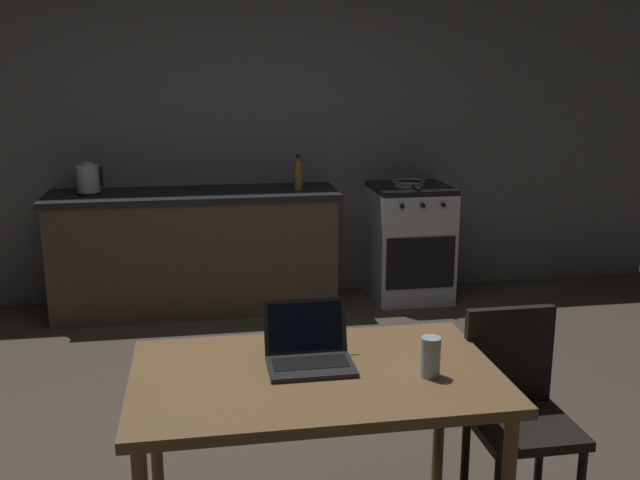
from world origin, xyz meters
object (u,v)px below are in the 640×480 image
dining_table (315,389)px  laptop (309,353)px  bottle (298,173)px  stove_oven (410,242)px  chair (516,403)px  drinking_glass (430,357)px  electric_kettle (88,179)px  frying_pan (409,183)px

dining_table → laptop: 0.14m
bottle → laptop: bearing=-97.2°
stove_oven → bottle: bearing=-177.0°
chair → drinking_glass: drinking_glass is taller
bottle → drinking_glass: (0.05, -3.05, -0.22)m
chair → electric_kettle: bearing=137.2°
dining_table → bottle: size_ratio=5.07×
dining_table → laptop: size_ratio=4.22×
dining_table → chair: (0.85, 0.10, -0.18)m
dining_table → frying_pan: 3.22m
frying_pan → drinking_glass: size_ratio=2.86×
bottle → frying_pan: (0.88, 0.02, -0.10)m
stove_oven → laptop: size_ratio=2.86×
drinking_glass → chair: bearing=25.5°
bottle → frying_pan: size_ratio=0.63×
chair → stove_oven: bearing=94.1°
laptop → drinking_glass: size_ratio=2.15×
drinking_glass → bottle: bearing=91.0°
dining_table → bottle: bottle is taller
dining_table → stove_oven: bearing=67.3°
bottle → frying_pan: 0.88m
laptop → bottle: size_ratio=1.20×
laptop → frying_pan: bearing=77.5°
dining_table → electric_kettle: (-1.19, 2.99, 0.35)m
chair → bottle: size_ratio=3.28×
frying_pan → chair: bearing=-97.5°
electric_kettle → frying_pan: 2.42m
frying_pan → electric_kettle: bearing=179.3°
stove_oven → chair: size_ratio=1.05×
bottle → dining_table: bearing=-96.8°
chair → bottle: (-0.50, 2.84, 0.54)m
stove_oven → drinking_glass: (-0.85, -3.10, 0.36)m
bottle → drinking_glass: size_ratio=1.79×
chair → electric_kettle: (-2.04, 2.89, 0.53)m
electric_kettle → laptop: bearing=-68.1°
stove_oven → frying_pan: bearing=-132.8°
stove_oven → dining_table: 3.25m
chair → frying_pan: frying_pan is taller
laptop → drinking_glass: bearing=-12.6°
chair → dining_table: bearing=-161.0°
drinking_glass → stove_oven: bearing=74.7°
electric_kettle → bottle: size_ratio=0.89×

